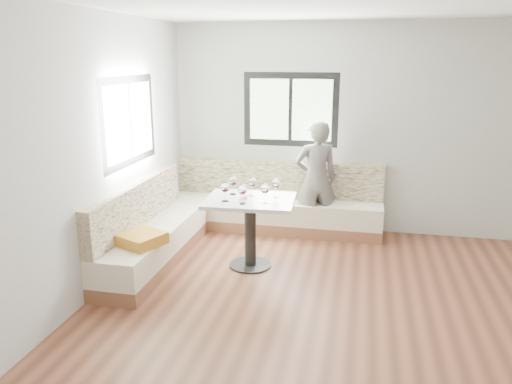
% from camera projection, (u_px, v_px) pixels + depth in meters
% --- Properties ---
extents(room, '(5.01, 5.01, 2.81)m').
position_uv_depth(room, '(342.00, 167.00, 4.39)').
color(room, brown).
rests_on(room, ground).
extents(banquette, '(2.90, 2.80, 0.95)m').
position_uv_depth(banquette, '(226.00, 218.00, 6.44)').
color(banquette, brown).
rests_on(banquette, ground).
extents(table, '(1.03, 0.82, 0.81)m').
position_uv_depth(table, '(250.00, 216.00, 5.64)').
color(table, black).
rests_on(table, ground).
extents(person, '(0.66, 0.55, 1.56)m').
position_uv_depth(person, '(316.00, 179.00, 6.61)').
color(person, '#64615D').
rests_on(person, ground).
extents(olive_ramekin, '(0.09, 0.09, 0.03)m').
position_uv_depth(olive_ramekin, '(243.00, 197.00, 5.58)').
color(olive_ramekin, white).
rests_on(olive_ramekin, table).
extents(wine_glass_a, '(0.10, 0.10, 0.22)m').
position_uv_depth(wine_glass_a, '(225.00, 188.00, 5.45)').
color(wine_glass_a, white).
rests_on(wine_glass_a, table).
extents(wine_glass_b, '(0.10, 0.10, 0.22)m').
position_uv_depth(wine_glass_b, '(242.00, 190.00, 5.36)').
color(wine_glass_b, white).
rests_on(wine_glass_b, table).
extents(wine_glass_c, '(0.10, 0.10, 0.22)m').
position_uv_depth(wine_glass_c, '(265.00, 189.00, 5.40)').
color(wine_glass_c, white).
rests_on(wine_glass_c, table).
extents(wine_glass_d, '(0.10, 0.10, 0.22)m').
position_uv_depth(wine_glass_d, '(252.00, 183.00, 5.67)').
color(wine_glass_d, white).
rests_on(wine_glass_d, table).
extents(wine_glass_e, '(0.10, 0.10, 0.22)m').
position_uv_depth(wine_glass_e, '(276.00, 184.00, 5.61)').
color(wine_glass_e, white).
rests_on(wine_glass_e, table).
extents(wine_glass_f, '(0.10, 0.10, 0.22)m').
position_uv_depth(wine_glass_f, '(233.00, 182.00, 5.72)').
color(wine_glass_f, white).
rests_on(wine_glass_f, table).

